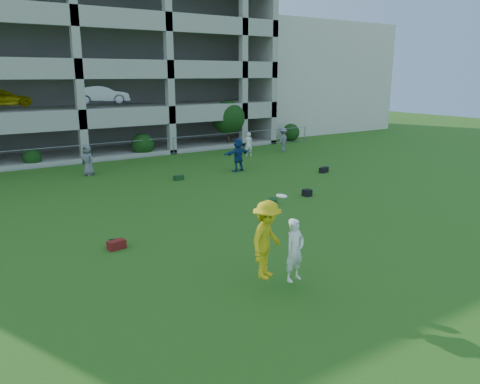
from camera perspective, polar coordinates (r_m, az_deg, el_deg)
ground at (r=14.01m, az=4.26°, el=-8.52°), size 100.00×100.00×0.00m
stucco_building at (r=49.16m, az=5.41°, el=13.67°), size 16.00×14.00×10.00m
bystander_c at (r=26.84m, az=-18.08°, el=3.70°), size 0.84×0.97×1.67m
bystander_d at (r=26.62m, az=-0.23°, el=4.57°), size 1.81×0.76×1.89m
bystander_e at (r=31.54m, az=1.03°, el=5.83°), size 0.67×0.54×1.62m
bystander_f at (r=33.76m, az=5.26°, el=6.39°), size 1.25×1.01×1.69m
bag_red_a at (r=15.42m, az=-14.82°, el=-6.24°), size 0.59×0.37×0.28m
bag_black_b at (r=15.67m, az=-14.92°, el=-6.03°), size 0.45×0.35×0.22m
bag_green_c at (r=19.93m, az=4.03°, el=-1.17°), size 0.60×0.61×0.26m
crate_d at (r=21.48m, az=8.17°, el=-0.09°), size 0.36×0.36×0.30m
bag_black_e at (r=26.79m, az=10.18°, el=2.67°), size 0.66×0.46×0.30m
bag_green_g at (r=24.70m, az=-7.50°, el=1.75°), size 0.51×0.33×0.25m
frisbee_contest at (r=11.78m, az=3.88°, el=-6.04°), size 1.80×1.28×2.24m
parking_garage at (r=38.67m, az=-22.61°, el=14.06°), size 30.00×14.00×12.00m
fence at (r=30.58m, az=-18.29°, el=4.48°), size 36.06×0.06×1.20m
shrub_row at (r=32.62m, az=-10.95°, el=7.09°), size 34.38×2.52×3.50m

